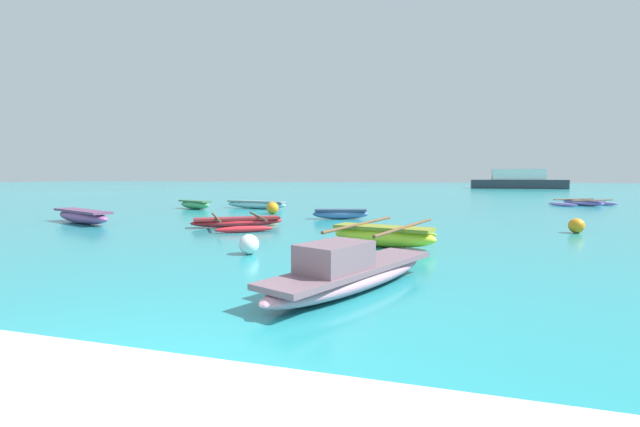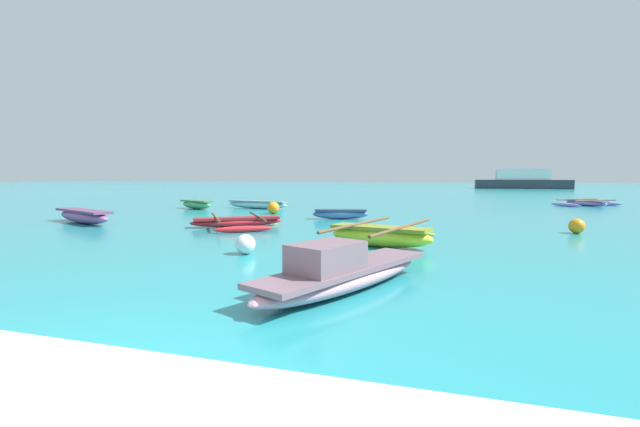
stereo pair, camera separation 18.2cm
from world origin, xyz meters
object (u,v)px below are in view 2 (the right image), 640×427
(moored_boat_0, at_px, (586,203))
(moored_boat_3, at_px, (196,204))
(mooring_buoy_2, at_px, (273,208))
(distant_ferry, at_px, (522,181))
(moored_boat_4, at_px, (343,272))
(moored_boat_7, at_px, (237,222))
(mooring_buoy_0, at_px, (577,226))
(mooring_buoy_1, at_px, (245,244))
(moored_boat_2, at_px, (341,214))
(moored_boat_1, at_px, (257,204))
(moored_boat_6, at_px, (380,236))
(moored_boat_5, at_px, (83,216))

(moored_boat_0, relative_size, moored_boat_3, 1.60)
(mooring_buoy_2, bearing_deg, distant_ferry, 69.81)
(moored_boat_4, bearing_deg, distant_ferry, 12.42)
(moored_boat_4, xyz_separation_m, mooring_buoy_2, (-6.10, 11.69, 0.00))
(moored_boat_0, xyz_separation_m, mooring_buoy_2, (-15.10, -10.11, 0.10))
(moored_boat_7, distance_m, mooring_buoy_0, 10.51)
(moored_boat_7, relative_size, distant_ferry, 0.31)
(moored_boat_0, xyz_separation_m, mooring_buoy_1, (-11.74, -19.54, 0.05))
(moored_boat_0, relative_size, mooring_buoy_1, 8.74)
(moored_boat_0, relative_size, moored_boat_2, 1.69)
(moored_boat_2, bearing_deg, mooring_buoy_2, 142.94)
(moored_boat_4, height_order, moored_boat_7, moored_boat_4)
(moored_boat_7, bearing_deg, mooring_buoy_1, -94.83)
(moored_boat_1, xyz_separation_m, moored_boat_6, (8.04, -10.23, 0.03))
(moored_boat_5, bearing_deg, moored_boat_4, -6.08)
(moored_boat_2, distance_m, mooring_buoy_1, 8.00)
(moored_boat_6, distance_m, mooring_buoy_0, 6.57)
(moored_boat_1, distance_m, mooring_buoy_0, 14.60)
(moored_boat_3, bearing_deg, moored_boat_4, -26.25)
(moored_boat_3, relative_size, mooring_buoy_2, 4.39)
(mooring_buoy_1, distance_m, mooring_buoy_2, 10.01)
(moored_boat_2, height_order, moored_boat_3, moored_boat_3)
(moored_boat_3, relative_size, mooring_buoy_0, 5.34)
(moored_boat_4, bearing_deg, moored_boat_3, 63.04)
(moored_boat_0, bearing_deg, distant_ferry, 141.63)
(moored_boat_2, xyz_separation_m, moored_boat_5, (-8.54, -4.09, 0.05))
(mooring_buoy_2, bearing_deg, moored_boat_7, -81.08)
(mooring_buoy_1, xyz_separation_m, distant_ferry, (13.73, 55.94, 0.87))
(moored_boat_3, distance_m, mooring_buoy_0, 16.94)
(mooring_buoy_1, height_order, mooring_buoy_2, mooring_buoy_2)
(mooring_buoy_1, bearing_deg, moored_boat_0, 59.01)
(mooring_buoy_1, bearing_deg, moored_boat_5, 155.12)
(moored_boat_3, xyz_separation_m, moored_boat_7, (5.74, -6.45, -0.07))
(moored_boat_4, bearing_deg, mooring_buoy_1, 73.57)
(moored_boat_2, distance_m, distant_ferry, 49.84)
(moored_boat_0, relative_size, moored_boat_7, 1.02)
(mooring_buoy_1, bearing_deg, mooring_buoy_0, 36.89)
(moored_boat_2, distance_m, moored_boat_4, 10.58)
(moored_boat_6, bearing_deg, mooring_buoy_2, 142.35)
(moored_boat_7, bearing_deg, mooring_buoy_0, -27.27)
(moored_boat_4, relative_size, moored_boat_7, 1.02)
(moored_boat_2, bearing_deg, moored_boat_1, 128.88)
(mooring_buoy_0, bearing_deg, mooring_buoy_2, 162.39)
(moored_boat_1, relative_size, moored_boat_6, 0.86)
(moored_boat_4, bearing_deg, moored_boat_6, 24.35)
(moored_boat_2, height_order, moored_boat_7, moored_boat_2)
(moored_boat_1, height_order, moored_boat_4, moored_boat_4)
(moored_boat_4, relative_size, distant_ferry, 0.31)
(moored_boat_2, relative_size, distant_ferry, 0.19)
(moored_boat_4, xyz_separation_m, distant_ferry, (11.00, 58.19, 0.82))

